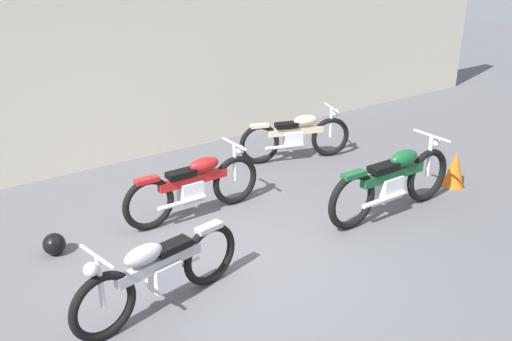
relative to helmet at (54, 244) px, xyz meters
The scene contains 8 objects.
ground_plane 2.08m from the helmet, 38.54° to the right, with size 40.00×40.00×0.00m, color #56565B.
building_wall 3.33m from the helmet, 56.73° to the left, with size 18.00×0.30×3.32m, color beige.
helmet is the anchor object (origin of this frame).
traffic_cone 5.72m from the helmet, 14.79° to the right, with size 0.32×0.32×0.55m, color orange.
motorcycle_silver 1.81m from the helmet, 71.94° to the right, with size 1.98×0.63×0.90m.
motorcycle_red 1.90m from the helmet, ahead, with size 2.02×0.56×0.91m.
motorcycle_green 4.37m from the helmet, 20.90° to the right, with size 2.22×0.62×0.99m.
motorcycle_cream 4.34m from the helmet, ahead, with size 1.86×0.81×0.87m.
Camera 1 is at (-3.05, -4.90, 3.54)m, focal length 40.06 mm.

